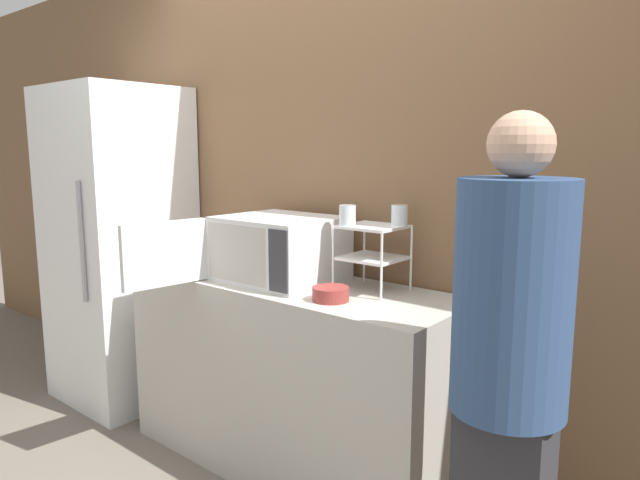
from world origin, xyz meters
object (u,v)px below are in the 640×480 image
Objects in this scene: microwave at (274,249)px; refrigerator at (119,247)px; dish_rack at (372,244)px; glass_back_right at (400,215)px; person at (509,359)px; glass_front_left at (347,215)px; bowl at (331,294)px.

microwave is 1.28m from refrigerator.
dish_rack is 0.17m from glass_back_right.
glass_front_left is at bearing 157.80° from person.
person is at bearing -28.53° from dish_rack.
dish_rack is (0.45, 0.13, 0.06)m from microwave.
refrigerator is at bearing -176.97° from glass_front_left.
person is at bearing -22.20° from glass_front_left.
glass_back_right is 0.05× the size of person.
refrigerator is at bearing -174.75° from dish_rack.
glass_front_left is at bearing -137.64° from glass_back_right.
glass_back_right is (0.16, 0.15, 0.00)m from glass_front_left.
microwave is at bearing -163.66° from dish_rack.
glass_front_left is at bearing 3.03° from refrigerator.
bowl is 1.69m from refrigerator.
microwave is 2.97× the size of dish_rack.
dish_rack is at bearing 83.29° from bowl.
person is (1.22, -0.28, -0.15)m from microwave.
person is (0.68, -0.49, -0.32)m from glass_back_right.
glass_back_right is (0.08, 0.08, 0.12)m from dish_rack.
microwave is 0.52× the size of person.
glass_front_left is (0.37, 0.06, 0.18)m from microwave.
refrigerator is (-1.80, -0.24, -0.30)m from glass_back_right.
dish_rack is 0.15× the size of refrigerator.
bowl is at bearing -109.00° from glass_back_right.
refrigerator is at bearing -172.56° from glass_back_right.
glass_back_right is at bearing 21.44° from microwave.
microwave is 0.47m from dish_rack.
dish_rack is 0.18× the size of person.
refrigerator is at bearing 177.00° from bowl.
refrigerator reaches higher than dish_rack.
glass_front_left is 0.97m from person.
glass_back_right reaches higher than microwave.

